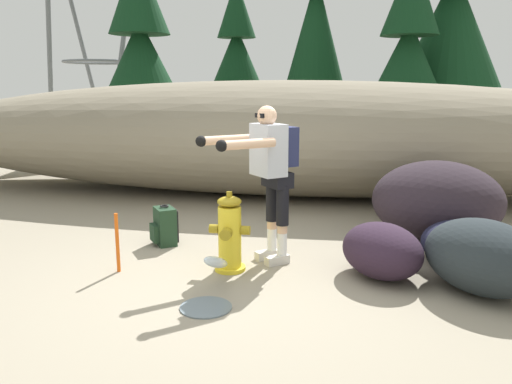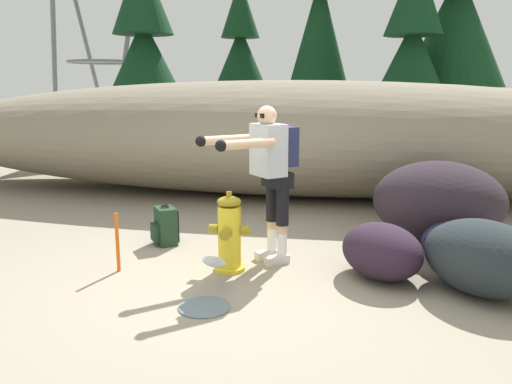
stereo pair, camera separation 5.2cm
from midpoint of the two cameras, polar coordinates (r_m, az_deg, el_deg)
The scene contains 16 objects.
ground_plane at distance 5.01m, azimuth -3.14°, elevation -9.94°, with size 56.00×56.00×0.04m, color gray.
dirt_embankment at distance 8.77m, azimuth 2.93°, elevation 6.05°, with size 13.81×3.20×1.91m, color gray.
fire_hydrant at distance 5.14m, azimuth -3.23°, elevation -4.72°, with size 0.41×0.36×0.81m.
hydrant_water_jet at distance 4.62m, azimuth -4.98°, elevation -8.79°, with size 0.44×0.99×0.47m.
utility_worker at distance 5.22m, azimuth 1.24°, elevation 3.03°, with size 0.99×0.93×1.63m.
spare_backpack at distance 6.09m, azimuth -10.34°, elevation -3.78°, with size 0.36×0.36×0.47m.
boulder_large at distance 6.49m, azimuth 19.22°, elevation -0.93°, with size 1.43×1.52×0.95m, color #2A2129.
boulder_mid at distance 5.71m, azimuth 21.67°, elevation -5.34°, with size 0.83×0.83×0.47m, color #191A30.
boulder_small at distance 5.03m, azimuth 23.59°, elevation -6.58°, with size 1.14×0.85×0.66m, color #242B2E.
boulder_outlier at distance 5.13m, azimuth 13.51°, elevation -6.33°, with size 0.89×0.69×0.53m, color #2C1E2D.
pine_tree_far_left at distance 14.79m, azimuth -12.80°, elevation 15.26°, with size 2.53×2.53×5.33m.
pine_tree_left at distance 16.81m, azimuth -2.26°, elevation 15.65°, with size 1.87×1.87×5.07m.
pine_tree_center at distance 15.46m, azimuth 6.57°, elevation 19.25°, with size 1.80×1.80×7.05m.
pine_tree_right at distance 13.25m, azimuth 16.42°, elevation 14.88°, with size 2.13×2.13×4.88m.
pine_tree_far_right at distance 14.88m, azimuth 20.92°, elevation 18.63°, with size 2.61×2.61×6.66m.
survey_stake at distance 5.30m, azimuth -15.39°, elevation -5.45°, with size 0.04×0.04×0.60m, color #E55914.
Camera 1 is at (1.04, -4.53, 1.83)m, focal length 36.09 mm.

